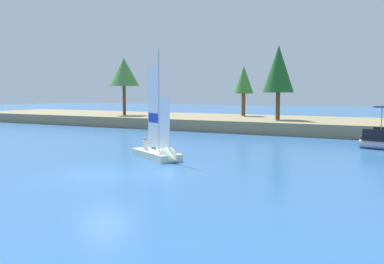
{
  "coord_description": "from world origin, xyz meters",
  "views": [
    {
      "loc": [
        12.7,
        -14.94,
        3.69
      ],
      "look_at": [
        -0.35,
        8.85,
        1.2
      ],
      "focal_mm": 40.64,
      "sensor_mm": 36.0,
      "label": 1
    }
  ],
  "objects_px": {
    "shoreline_tree_left": "(124,72)",
    "shoreline_tree_centre": "(278,69)",
    "shoreline_tree_midleft": "(244,80)",
    "sailboat": "(162,152)"
  },
  "relations": [
    {
      "from": "sailboat",
      "to": "shoreline_tree_left",
      "type": "bearing_deg",
      "value": 162.4
    },
    {
      "from": "shoreline_tree_left",
      "to": "shoreline_tree_centre",
      "type": "height_order",
      "value": "shoreline_tree_centre"
    },
    {
      "from": "shoreline_tree_midleft",
      "to": "shoreline_tree_centre",
      "type": "height_order",
      "value": "shoreline_tree_centre"
    },
    {
      "from": "shoreline_tree_left",
      "to": "shoreline_tree_centre",
      "type": "relative_size",
      "value": 0.92
    },
    {
      "from": "shoreline_tree_midleft",
      "to": "shoreline_tree_centre",
      "type": "distance_m",
      "value": 7.22
    },
    {
      "from": "shoreline_tree_left",
      "to": "shoreline_tree_midleft",
      "type": "distance_m",
      "value": 13.5
    },
    {
      "from": "shoreline_tree_midleft",
      "to": "shoreline_tree_centre",
      "type": "relative_size",
      "value": 0.78
    },
    {
      "from": "shoreline_tree_centre",
      "to": "sailboat",
      "type": "relative_size",
      "value": 1.09
    },
    {
      "from": "shoreline_tree_midleft",
      "to": "shoreline_tree_left",
      "type": "bearing_deg",
      "value": -157.44
    },
    {
      "from": "shoreline_tree_centre",
      "to": "sailboat",
      "type": "height_order",
      "value": "shoreline_tree_centre"
    }
  ]
}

